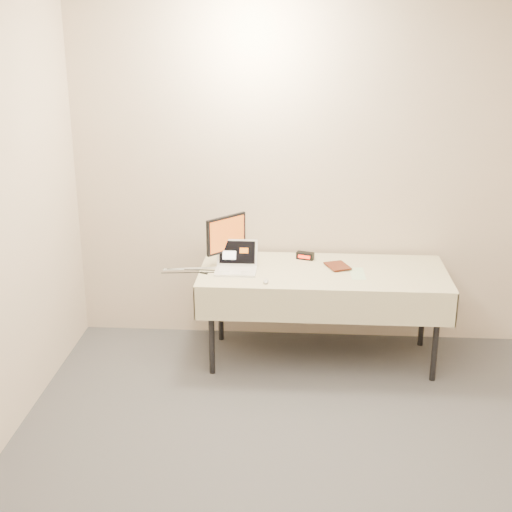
# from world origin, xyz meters

# --- Properties ---
(back_wall) EXTENTS (4.00, 0.10, 2.70)m
(back_wall) POSITION_xyz_m (0.00, 2.50, 1.35)
(back_wall) COLOR beige
(back_wall) RESTS_ON ground
(table) EXTENTS (1.86, 0.81, 0.74)m
(table) POSITION_xyz_m (0.00, 2.05, 0.68)
(table) COLOR black
(table) RESTS_ON ground
(laptop) EXTENTS (0.31, 0.29, 0.21)m
(laptop) POSITION_xyz_m (-0.66, 2.02, 0.79)
(laptop) COLOR white
(laptop) RESTS_ON table
(monitor) EXTENTS (0.27, 0.29, 0.39)m
(monitor) POSITION_xyz_m (-0.74, 2.13, 0.96)
(monitor) COLOR black
(monitor) RESTS_ON table
(book) EXTENTS (0.15, 0.07, 0.20)m
(book) POSITION_xyz_m (0.04, 2.09, 0.84)
(book) COLOR maroon
(book) RESTS_ON table
(alarm_clock) EXTENTS (0.15, 0.10, 0.06)m
(alarm_clock) POSITION_xyz_m (-0.14, 2.29, 0.77)
(alarm_clock) COLOR black
(alarm_clock) RESTS_ON table
(clicker) EXTENTS (0.04, 0.08, 0.02)m
(clicker) POSITION_xyz_m (-0.42, 1.76, 0.75)
(clicker) COLOR #B5B5B7
(clicker) RESTS_ON table
(paper_form) EXTENTS (0.11, 0.27, 0.00)m
(paper_form) POSITION_xyz_m (0.25, 1.99, 0.74)
(paper_form) COLOR #BEE7B8
(paper_form) RESTS_ON table
(usb_dongle) EXTENTS (0.06, 0.04, 0.01)m
(usb_dongle) POSITION_xyz_m (-0.89, 1.91, 0.74)
(usb_dongle) COLOR black
(usb_dongle) RESTS_ON table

